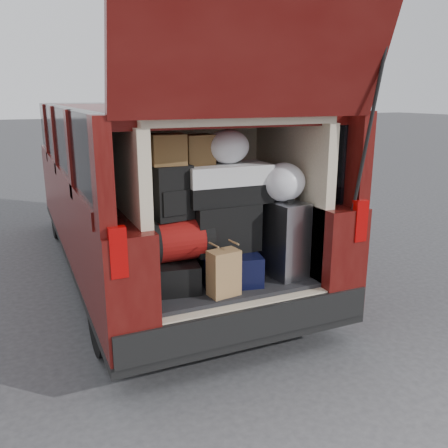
{
  "coord_description": "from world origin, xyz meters",
  "views": [
    {
      "loc": [
        -1.35,
        -2.91,
        1.88
      ],
      "look_at": [
        0.04,
        0.2,
        0.95
      ],
      "focal_mm": 38.0,
      "sensor_mm": 36.0,
      "label": 1
    }
  ],
  "objects_px": {
    "red_duffel": "(179,240)",
    "black_hardshell": "(170,272)",
    "navy_hardshell": "(228,264)",
    "silver_roller": "(282,238)",
    "backpack": "(172,193)",
    "black_soft_case": "(224,227)",
    "twotone_duffel": "(226,183)",
    "kraft_bag": "(224,273)"
  },
  "relations": [
    {
      "from": "black_hardshell",
      "to": "red_duffel",
      "type": "distance_m",
      "value": 0.26
    },
    {
      "from": "red_duffel",
      "to": "black_soft_case",
      "type": "height_order",
      "value": "black_soft_case"
    },
    {
      "from": "navy_hardshell",
      "to": "kraft_bag",
      "type": "height_order",
      "value": "kraft_bag"
    },
    {
      "from": "black_hardshell",
      "to": "navy_hardshell",
      "type": "relative_size",
      "value": 1.0
    },
    {
      "from": "kraft_bag",
      "to": "backpack",
      "type": "distance_m",
      "value": 0.65
    },
    {
      "from": "kraft_bag",
      "to": "black_soft_case",
      "type": "distance_m",
      "value": 0.4
    },
    {
      "from": "black_hardshell",
      "to": "twotone_duffel",
      "type": "xyz_separation_m",
      "value": [
        0.45,
        0.0,
        0.61
      ]
    },
    {
      "from": "black_hardshell",
      "to": "black_soft_case",
      "type": "relative_size",
      "value": 1.04
    },
    {
      "from": "twotone_duffel",
      "to": "navy_hardshell",
      "type": "bearing_deg",
      "value": -100.97
    },
    {
      "from": "navy_hardshell",
      "to": "black_hardshell",
      "type": "bearing_deg",
      "value": -176.12
    },
    {
      "from": "kraft_bag",
      "to": "twotone_duffel",
      "type": "height_order",
      "value": "twotone_duffel"
    },
    {
      "from": "navy_hardshell",
      "to": "twotone_duffel",
      "type": "distance_m",
      "value": 0.61
    },
    {
      "from": "black_hardshell",
      "to": "silver_roller",
      "type": "distance_m",
      "value": 0.88
    },
    {
      "from": "silver_roller",
      "to": "red_duffel",
      "type": "xyz_separation_m",
      "value": [
        -0.8,
        0.09,
        0.06
      ]
    },
    {
      "from": "black_hardshell",
      "to": "twotone_duffel",
      "type": "distance_m",
      "value": 0.76
    },
    {
      "from": "silver_roller",
      "to": "kraft_bag",
      "type": "relative_size",
      "value": 1.79
    },
    {
      "from": "navy_hardshell",
      "to": "silver_roller",
      "type": "relative_size",
      "value": 0.88
    },
    {
      "from": "black_hardshell",
      "to": "black_soft_case",
      "type": "xyz_separation_m",
      "value": [
        0.41,
        -0.02,
        0.3
      ]
    },
    {
      "from": "silver_roller",
      "to": "black_hardshell",
      "type": "bearing_deg",
      "value": 163.0
    },
    {
      "from": "black_hardshell",
      "to": "backpack",
      "type": "bearing_deg",
      "value": -45.71
    },
    {
      "from": "silver_roller",
      "to": "kraft_bag",
      "type": "xyz_separation_m",
      "value": [
        -0.57,
        -0.18,
        -0.13
      ]
    },
    {
      "from": "silver_roller",
      "to": "black_soft_case",
      "type": "xyz_separation_m",
      "value": [
        -0.44,
        0.11,
        0.11
      ]
    },
    {
      "from": "navy_hardshell",
      "to": "kraft_bag",
      "type": "xyz_separation_m",
      "value": [
        -0.15,
        -0.27,
        0.05
      ]
    },
    {
      "from": "red_duffel",
      "to": "black_soft_case",
      "type": "relative_size",
      "value": 0.93
    },
    {
      "from": "silver_roller",
      "to": "black_soft_case",
      "type": "bearing_deg",
      "value": 157.55
    },
    {
      "from": "backpack",
      "to": "red_duffel",
      "type": "bearing_deg",
      "value": -32.83
    },
    {
      "from": "silver_roller",
      "to": "backpack",
      "type": "relative_size",
      "value": 1.53
    },
    {
      "from": "red_duffel",
      "to": "kraft_bag",
      "type": "bearing_deg",
      "value": -49.25
    },
    {
      "from": "kraft_bag",
      "to": "red_duffel",
      "type": "relative_size",
      "value": 0.71
    },
    {
      "from": "navy_hardshell",
      "to": "red_duffel",
      "type": "height_order",
      "value": "red_duffel"
    },
    {
      "from": "black_hardshell",
      "to": "black_soft_case",
      "type": "distance_m",
      "value": 0.51
    },
    {
      "from": "navy_hardshell",
      "to": "twotone_duffel",
      "type": "height_order",
      "value": "twotone_duffel"
    },
    {
      "from": "silver_roller",
      "to": "twotone_duffel",
      "type": "bearing_deg",
      "value": 153.0
    },
    {
      "from": "backpack",
      "to": "silver_roller",
      "type": "bearing_deg",
      "value": -14.73
    },
    {
      "from": "black_soft_case",
      "to": "backpack",
      "type": "xyz_separation_m",
      "value": [
        -0.39,
        -0.01,
        0.29
      ]
    },
    {
      "from": "red_duffel",
      "to": "black_hardshell",
      "type": "bearing_deg",
      "value": 138.75
    },
    {
      "from": "backpack",
      "to": "black_soft_case",
      "type": "bearing_deg",
      "value": -5.91
    },
    {
      "from": "black_soft_case",
      "to": "backpack",
      "type": "height_order",
      "value": "backpack"
    },
    {
      "from": "navy_hardshell",
      "to": "backpack",
      "type": "height_order",
      "value": "backpack"
    },
    {
      "from": "navy_hardshell",
      "to": "black_soft_case",
      "type": "bearing_deg",
      "value": 134.24
    },
    {
      "from": "black_hardshell",
      "to": "black_soft_case",
      "type": "height_order",
      "value": "black_soft_case"
    },
    {
      "from": "kraft_bag",
      "to": "twotone_duffel",
      "type": "relative_size",
      "value": 0.52
    }
  ]
}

